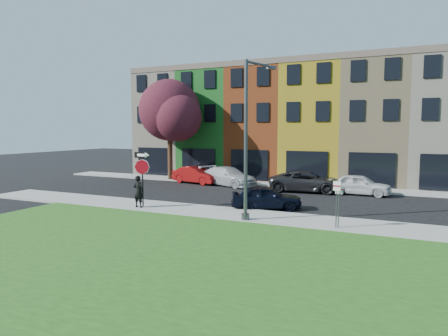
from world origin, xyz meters
The scene contains 16 objects.
ground centered at (0.00, 0.00, 0.00)m, with size 120.00×120.00×0.00m, color black.
sidewalk_near centered at (2.00, 3.00, 0.06)m, with size 40.00×3.00×0.12m, color gray.
sidewalk_far centered at (-3.00, 15.00, 0.06)m, with size 40.00×2.40×0.12m, color gray.
grass_park centered at (8.00, -6.00, 0.05)m, with size 40.00×16.00×0.10m, color #234D16.
rowhouse_block centered at (-2.50, 21.18, 4.99)m, with size 30.00×10.12×10.00m.
stop_sign centered at (-6.34, 2.55, 2.36)m, with size 1.05×0.11×3.15m.
man centered at (-6.42, 2.27, 1.03)m, with size 0.68×0.47×1.82m, color black.
sedan_near centered at (0.20, 5.37, 0.68)m, with size 4.31×3.03×1.36m, color black.
parked_car_red centered at (-8.68, 13.35, 0.72)m, with size 4.59×2.36×1.44m, color maroon.
parked_car_silver centered at (-5.72, 13.26, 0.76)m, with size 5.64×3.74×1.52m, color silver.
parked_car_dark centered at (0.85, 12.72, 0.76)m, with size 5.64×2.99×1.51m, color black.
parked_car_white centered at (4.47, 12.89, 0.72)m, with size 4.30×1.90×1.44m, color silver.
street_lamp centered at (0.34, 2.11, 4.03)m, with size 0.99×2.51×7.75m.
parking_sign_a centered at (4.69, 2.18, 1.40)m, with size 0.32×0.11×2.03m.
parking_sign_b centered at (4.62, 2.01, 1.51)m, with size 0.32×0.08×2.23m.
tree_purple centered at (-11.72, 14.25, 6.11)m, with size 6.51×5.70×8.85m.
Camera 1 is at (7.38, -16.13, 4.54)m, focal length 32.00 mm.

